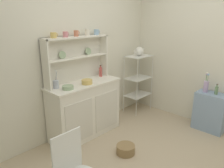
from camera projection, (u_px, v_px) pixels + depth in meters
The scene contains 19 objects.
wall_back at pixel (76, 54), 3.38m from camera, with size 3.84×0.05×2.50m, color silver.
wall_right at pixel (223, 54), 3.44m from camera, with size 0.05×3.84×2.50m, color silver.
hutch_cabinet at pixel (85, 109), 3.40m from camera, with size 1.16×0.45×0.86m.
hutch_shelf_unit at pixel (76, 55), 3.27m from camera, with size 1.08×0.18×0.68m.
bakers_rack at pixel (138, 76), 4.22m from camera, with size 0.50×0.33×1.11m.
side_shelf_blue at pixel (210, 112), 3.59m from camera, with size 0.28×0.48×0.63m, color #849EBC.
floor_basket at pixel (126, 149), 3.01m from camera, with size 0.25×0.25×0.12m, color #93754C.
cup_gold_0 at pixel (54, 35), 2.89m from camera, with size 0.09×0.08×0.08m.
cup_rose_1 at pixel (65, 34), 3.02m from camera, with size 0.08×0.07×0.08m.
cup_terracotta_2 at pixel (76, 33), 3.14m from camera, with size 0.08×0.07×0.09m.
cup_cream_3 at pixel (87, 32), 3.29m from camera, with size 0.08×0.07×0.09m.
cup_sky_4 at pixel (97, 32), 3.42m from camera, with size 0.09×0.08×0.08m.
bowl_mixing_large at pixel (68, 87), 2.99m from camera, with size 0.15×0.15×0.05m, color #9EB78E.
bowl_floral_medium at pixel (87, 82), 3.22m from camera, with size 0.16×0.16×0.06m, color #DBB760.
jam_bottle at pixel (101, 72), 3.61m from camera, with size 0.05×0.05×0.19m.
utensil_jar at pixel (56, 84), 3.02m from camera, with size 0.08×0.08×0.25m.
porcelain_teapot at pixel (139, 51), 4.08m from camera, with size 0.25×0.16×0.19m.
flower_vase at pixel (206, 85), 3.54m from camera, with size 0.08×0.08×0.33m.
oil_bottle at pixel (216, 90), 3.44m from camera, with size 0.05×0.05×0.17m.
Camera 1 is at (-2.05, -1.10, 1.80)m, focal length 35.18 mm.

